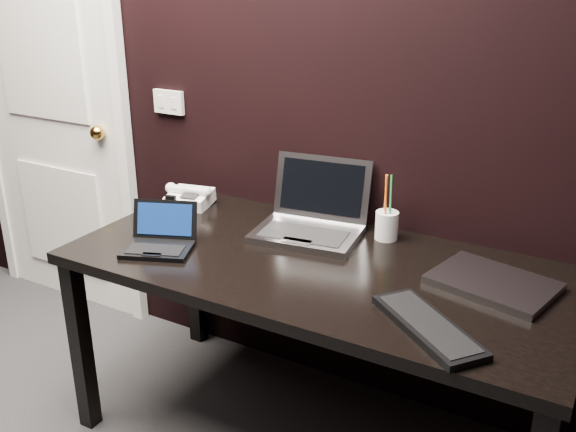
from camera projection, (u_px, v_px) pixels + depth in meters
The scene contains 11 objects.
wall_back at pixel (297, 70), 2.41m from camera, with size 4.00×4.00×0.00m, color black.
door at pixel (50, 103), 3.10m from camera, with size 0.99×0.10×2.14m.
wall_switch at pixel (169, 102), 2.75m from camera, with size 0.15×0.02×0.10m.
desk at pixel (317, 282), 2.18m from camera, with size 1.70×0.80×0.74m.
netbook at pixel (160, 240), 2.24m from camera, with size 0.29×0.28×0.15m.
silver_laptop at pixel (311, 221), 2.37m from camera, with size 0.42×0.38×0.26m.
ext_keyboard at pixel (428, 326), 1.75m from camera, with size 0.38×0.34×0.02m.
closed_laptop at pixel (493, 283), 1.98m from camera, with size 0.41×0.33×0.02m.
desk_phone at pixel (190, 197), 2.64m from camera, with size 0.21×0.19×0.10m.
mobile_phone at pixel (171, 209), 2.53m from camera, with size 0.06×0.05×0.08m.
pen_cup at pixel (387, 224), 2.31m from camera, with size 0.09×0.09×0.24m.
Camera 1 is at (1.17, -0.35, 1.67)m, focal length 40.00 mm.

